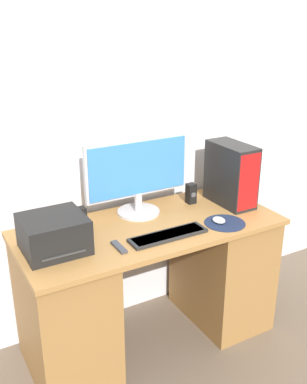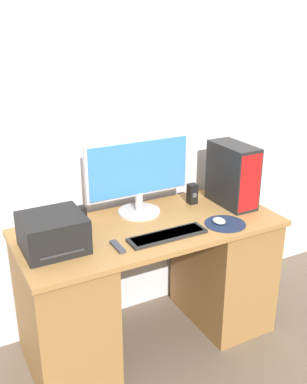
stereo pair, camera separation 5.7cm
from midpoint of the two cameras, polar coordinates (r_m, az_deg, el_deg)
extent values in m
plane|color=brown|center=(2.79, 2.59, -21.92)|extent=(12.00, 12.00, 0.00)
cube|color=silver|center=(2.74, -5.12, 9.37)|extent=(6.40, 0.05, 2.70)
cube|color=olive|center=(2.59, -1.07, -4.56)|extent=(1.52, 0.68, 0.03)
cube|color=olive|center=(2.62, -11.79, -14.91)|extent=(0.43, 0.62, 0.77)
cube|color=olive|center=(3.04, 8.06, -9.12)|extent=(0.43, 0.62, 0.77)
cylinder|color=#B7B7BC|center=(2.74, -2.52, -2.53)|extent=(0.26, 0.26, 0.02)
cylinder|color=#B7B7BC|center=(2.71, -2.55, -1.24)|extent=(0.05, 0.05, 0.12)
cube|color=#B7B7BC|center=(2.64, -2.71, 3.14)|extent=(0.66, 0.03, 0.35)
cube|color=#387AC6|center=(2.63, -2.54, 3.04)|extent=(0.63, 0.01, 0.31)
cube|color=black|center=(2.45, 1.21, -5.54)|extent=(0.45, 0.12, 0.02)
cube|color=#424242|center=(2.44, 1.21, -5.42)|extent=(0.41, 0.10, 0.01)
cylinder|color=#19233D|center=(2.63, 8.42, -3.92)|extent=(0.24, 0.24, 0.00)
ellipsoid|color=silver|center=(2.62, 7.68, -3.56)|extent=(0.07, 0.08, 0.03)
cube|color=black|center=(2.85, 9.22, 2.25)|extent=(0.17, 0.35, 0.39)
cube|color=red|center=(2.73, 11.40, 1.22)|extent=(0.15, 0.01, 0.35)
cube|color=black|center=(2.34, -13.25, -5.18)|extent=(0.32, 0.30, 0.18)
cube|color=#333333|center=(2.29, -12.49, -7.21)|extent=(0.22, 0.13, 0.01)
cube|color=black|center=(2.55, -9.82, -3.32)|extent=(0.05, 0.05, 0.13)
cylinder|color=#47474C|center=(2.52, -9.59, -3.56)|extent=(0.03, 0.00, 0.03)
cube|color=black|center=(2.87, 4.21, -0.18)|extent=(0.05, 0.05, 0.13)
cylinder|color=#47474C|center=(2.84, 4.53, -0.37)|extent=(0.03, 0.00, 0.03)
cube|color=#38383D|center=(2.34, -5.12, -6.99)|extent=(0.04, 0.14, 0.02)
camera|label=1|loc=(0.03, -90.66, -0.26)|focal=42.00mm
camera|label=2|loc=(0.03, 89.34, 0.26)|focal=42.00mm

